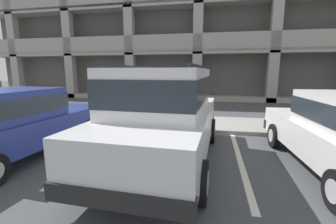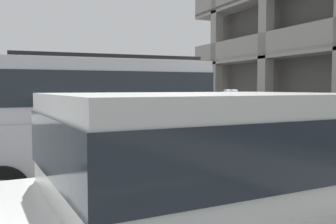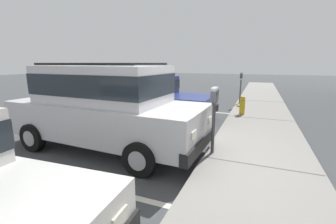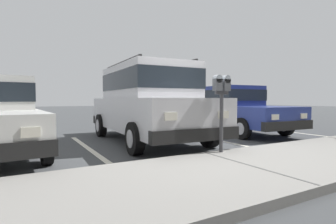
# 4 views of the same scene
# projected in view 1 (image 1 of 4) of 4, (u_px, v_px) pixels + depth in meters

# --- Properties ---
(ground_plane) EXTENTS (80.00, 80.00, 0.10)m
(ground_plane) POSITION_uv_depth(u_px,v_px,m) (178.00, 135.00, 7.00)
(ground_plane) COLOR #444749
(sidewalk) EXTENTS (40.00, 2.20, 0.12)m
(sidewalk) POSITION_uv_depth(u_px,v_px,m) (184.00, 123.00, 8.23)
(sidewalk) COLOR gray
(sidewalk) RESTS_ON ground_plane
(parking_stall_lines) EXTENTS (13.31, 4.80, 0.01)m
(parking_stall_lines) POSITION_uv_depth(u_px,v_px,m) (238.00, 153.00, 5.32)
(parking_stall_lines) COLOR silver
(parking_stall_lines) RESTS_ON ground_plane
(silver_suv) EXTENTS (2.15, 4.85, 2.03)m
(silver_suv) POSITION_uv_depth(u_px,v_px,m) (165.00, 112.00, 4.71)
(silver_suv) COLOR silver
(silver_suv) RESTS_ON ground_plane
(red_sedan) EXTENTS (2.05, 4.59, 1.54)m
(red_sedan) POSITION_uv_depth(u_px,v_px,m) (16.00, 121.00, 5.00)
(red_sedan) COLOR navy
(red_sedan) RESTS_ON ground_plane
(parking_meter_near) EXTENTS (0.35, 0.12, 1.43)m
(parking_meter_near) POSITION_uv_depth(u_px,v_px,m) (171.00, 94.00, 7.17)
(parking_meter_near) COLOR #47474C
(parking_meter_near) RESTS_ON sidewalk
(parking_meter_far) EXTENTS (0.15, 0.12, 1.49)m
(parking_meter_far) POSITION_uv_depth(u_px,v_px,m) (0.00, 93.00, 8.47)
(parking_meter_far) COLOR #595B60
(parking_meter_far) RESTS_ON sidewalk
(fire_hydrant) EXTENTS (0.30, 0.30, 0.70)m
(fire_hydrant) POSITION_uv_depth(u_px,v_px,m) (63.00, 111.00, 8.39)
(fire_hydrant) COLOR gold
(fire_hydrant) RESTS_ON sidewalk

